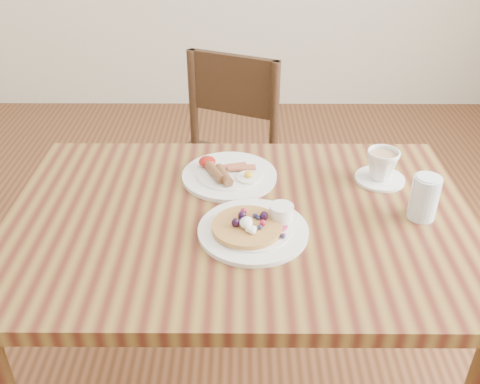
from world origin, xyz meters
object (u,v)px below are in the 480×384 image
at_px(breakfast_plate, 228,174).
at_px(teacup_saucer, 382,167).
at_px(water_glass, 424,198).
at_px(dining_table, 240,246).
at_px(chair_far, 220,159).
at_px(pancake_plate, 254,227).

xyz_separation_m(breakfast_plate, teacup_saucer, (0.43, -0.01, 0.03)).
distance_m(teacup_saucer, water_glass, 0.19).
height_order(dining_table, water_glass, water_glass).
xyz_separation_m(chair_far, teacup_saucer, (0.48, -0.59, 0.30)).
relative_size(pancake_plate, teacup_saucer, 1.93).
height_order(dining_table, breakfast_plate, breakfast_plate).
bearing_deg(water_glass, breakfast_plate, 158.82).
height_order(teacup_saucer, water_glass, water_glass).
bearing_deg(dining_table, breakfast_plate, 100.71).
height_order(pancake_plate, teacup_saucer, teacup_saucer).
xyz_separation_m(teacup_saucer, water_glass, (0.06, -0.18, 0.02)).
xyz_separation_m(dining_table, water_glass, (0.46, -0.00, 0.16)).
height_order(pancake_plate, water_glass, water_glass).
relative_size(chair_far, pancake_plate, 3.26).
bearing_deg(breakfast_plate, pancake_plate, -74.77).
relative_size(dining_table, water_glass, 10.40).
relative_size(dining_table, chair_far, 1.36).
relative_size(teacup_saucer, water_glass, 1.21).
relative_size(pancake_plate, water_glass, 2.34).
relative_size(pancake_plate, breakfast_plate, 1.00).
bearing_deg(teacup_saucer, water_glass, -70.41).
distance_m(dining_table, water_glass, 0.49).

